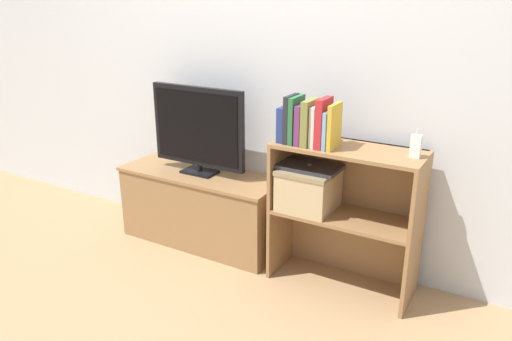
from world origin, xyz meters
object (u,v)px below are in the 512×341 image
Objects in this scene: tv at (198,128)px; book_crimson at (324,123)px; tv_stand at (201,208)px; book_charcoal at (291,119)px; book_ivory at (316,126)px; book_skyblue at (330,129)px; baby_monitor at (416,146)px; laptop at (310,167)px; book_plum at (302,124)px; book_mustard at (334,126)px; book_navy at (285,124)px; book_olive at (310,123)px; storage_basket_left at (309,186)px; book_forest at (296,120)px.

tv is 2.55× the size of book_crimson.
book_charcoal reaches higher than tv_stand.
book_charcoal is at bearing 180.00° from book_ivory.
book_charcoal reaches higher than book_skyblue.
baby_monitor is 0.58m from laptop.
book_plum is at bearing 180.00° from book_ivory.
book_skyblue is at bearing 0.00° from book_charcoal.
book_charcoal is at bearing -6.54° from tv.
book_mustard reaches higher than laptop.
book_navy is 0.11m from book_plum.
book_olive is 0.08m from book_crimson.
book_ivory is at bearing 0.00° from book_navy.
book_plum reaches higher than book_skyblue.
storage_basket_left is 0.87× the size of laptop.
book_crimson reaches higher than book_navy.
book_plum is 1.08× the size of book_skyblue.
book_charcoal is 1.08× the size of book_mustard.
storage_basket_left is at bearing 24.62° from book_charcoal.
storage_basket_left is at bearing 18.36° from book_navy.
book_charcoal is 0.65m from baby_monitor.
baby_monitor is (0.58, 0.06, -0.05)m from book_plum.
book_navy is at bearing 180.00° from book_charcoal.
book_plum is 0.36m from storage_basket_left.
book_forest is 1.74× the size of baby_monitor.
laptop is at bearing 24.62° from book_charcoal.
tv is 0.88m from book_crimson.
book_navy is 0.26m from book_skyblue.
book_forest is 0.39m from storage_basket_left.
laptop is at bearing 163.16° from book_mustard.
book_mustard is 0.69× the size of laptop.
book_plum is 0.18m from book_mustard.
book_charcoal is at bearing -155.38° from storage_basket_left.
book_ivory is 0.37m from storage_basket_left.
laptop is at bearing 160.02° from book_skyblue.
storage_basket_left is (0.14, 0.04, -0.35)m from book_navy.
book_olive is at bearing 0.00° from book_plum.
storage_basket_left is at bearing -2.53° from tv_stand.
storage_basket_left is (0.10, 0.04, -0.38)m from book_charcoal.
book_navy is 0.28m from book_mustard.
book_forest is at bearing -174.43° from baby_monitor.
tv is 3.07× the size of book_plum.
tv is 2.58× the size of book_charcoal.
baby_monitor is (1.32, -0.02, 0.63)m from tv_stand.
book_skyblue is at bearing -5.04° from tv_stand.
book_ivory is at bearing -42.81° from storage_basket_left.
book_navy is 0.23m from book_crimson.
book_crimson reaches higher than book_plum.
book_navy is at bearing -6.92° from tv.
book_mustard is (0.92, -0.08, 0.69)m from tv_stand.
book_crimson is (0.86, -0.08, 0.70)m from tv_stand.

